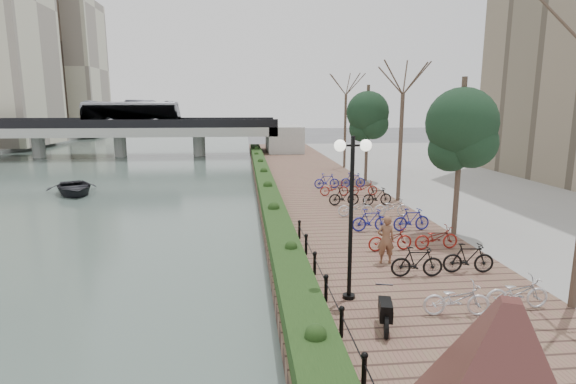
{
  "coord_description": "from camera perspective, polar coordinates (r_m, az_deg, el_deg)",
  "views": [
    {
      "loc": [
        -0.81,
        -8.56,
        5.87
      ],
      "look_at": [
        1.17,
        11.37,
        2.0
      ],
      "focal_mm": 28.0,
      "sensor_mm": 36.0,
      "label": 1
    }
  ],
  "objects": [
    {
      "name": "river_water",
      "position": [
        36.91,
        -28.19,
        0.49
      ],
      "size": [
        30.0,
        130.0,
        0.02
      ],
      "primitive_type": "cube",
      "color": "#4A5D56",
      "rests_on": "ground"
    },
    {
      "name": "promenade",
      "position": [
        27.09,
        4.69,
        -1.08
      ],
      "size": [
        8.0,
        75.0,
        0.5
      ],
      "primitive_type": "cube",
      "color": "brown",
      "rests_on": "ground"
    },
    {
      "name": "inland_pavement",
      "position": [
        33.82,
        32.43,
        -0.35
      ],
      "size": [
        24.0,
        75.0,
        0.5
      ],
      "primitive_type": "cube",
      "color": "gray",
      "rests_on": "ground"
    },
    {
      "name": "hedge",
      "position": [
        29.04,
        -2.8,
        0.87
      ],
      "size": [
        1.1,
        56.0,
        0.6
      ],
      "primitive_type": "cube",
      "color": "#1A3112",
      "rests_on": "promenade"
    },
    {
      "name": "chain_fence",
      "position": [
        11.9,
        5.75,
        -14.07
      ],
      "size": [
        0.1,
        14.1,
        0.7
      ],
      "color": "black",
      "rests_on": "promenade"
    },
    {
      "name": "lamppost",
      "position": [
        12.23,
        8.12,
        1.19
      ],
      "size": [
        1.02,
        0.32,
        4.58
      ],
      "color": "black",
      "rests_on": "promenade"
    },
    {
      "name": "motorcycle",
      "position": [
        11.64,
        12.22,
        -14.39
      ],
      "size": [
        0.77,
        1.48,
        0.88
      ],
      "primitive_type": null,
      "rotation": [
        0.0,
        0.0,
        -0.25
      ],
      "color": "black",
      "rests_on": "promenade"
    },
    {
      "name": "pedestrian",
      "position": [
        15.86,
        12.31,
        -5.92
      ],
      "size": [
        0.64,
        0.44,
        1.68
      ],
      "primitive_type": "imported",
      "rotation": [
        0.0,
        0.0,
        3.09
      ],
      "color": "brown",
      "rests_on": "promenade"
    },
    {
      "name": "bicycle_parking",
      "position": [
        21.07,
        11.94,
        -2.75
      ],
      "size": [
        2.4,
        19.89,
        1.0
      ],
      "color": "silver",
      "rests_on": "promenade"
    },
    {
      "name": "street_trees",
      "position": [
        23.1,
        16.85,
        5.04
      ],
      "size": [
        3.2,
        37.12,
        6.8
      ],
      "color": "#3D3124",
      "rests_on": "promenade"
    },
    {
      "name": "bridge",
      "position": [
        55.39,
        -20.35,
        7.67
      ],
      "size": [
        36.0,
        10.77,
        6.5
      ],
      "color": "#A8A8A3",
      "rests_on": "ground"
    },
    {
      "name": "boat",
      "position": [
        33.26,
        -25.56,
        0.54
      ],
      "size": [
        4.82,
        5.43,
        0.93
      ],
      "primitive_type": "imported",
      "rotation": [
        0.0,
        0.0,
        0.44
      ],
      "color": "black",
      "rests_on": "river_water"
    }
  ]
}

